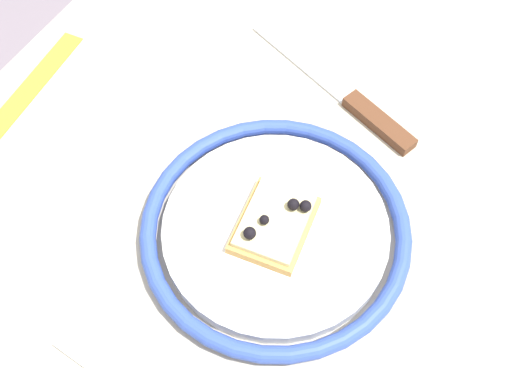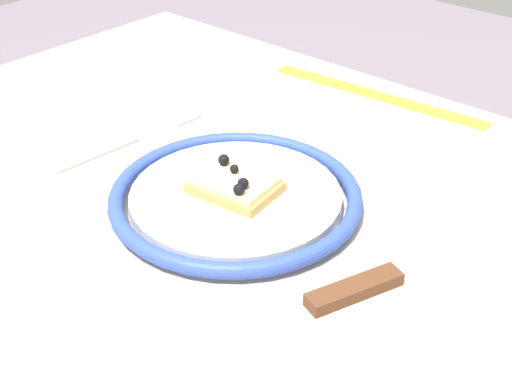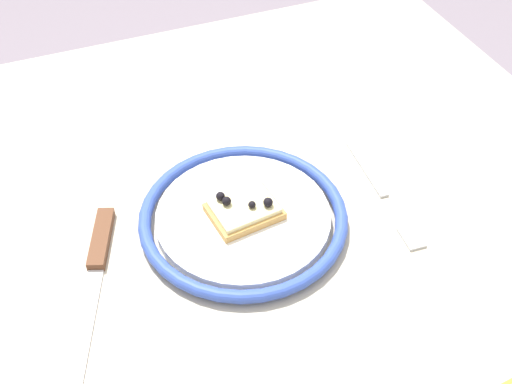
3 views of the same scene
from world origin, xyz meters
TOP-DOWN VIEW (x-y plane):
  - dining_table at (0.00, 0.00)m, footprint 1.11×0.84m
  - plate at (-0.05, 0.05)m, footprint 0.25×0.25m
  - pizza_slice_near at (-0.05, 0.05)m, footprint 0.09×0.07m
  - knife at (0.13, 0.05)m, footprint 0.10×0.23m
  - fork at (-0.23, 0.07)m, footprint 0.03×0.20m

SIDE VIEW (x-z plane):
  - dining_table at x=0.00m, z-range 0.28..1.03m
  - fork at x=-0.23m, z-range 0.74..0.75m
  - knife at x=0.13m, z-range 0.74..0.76m
  - plate at x=-0.05m, z-range 0.75..0.76m
  - pizza_slice_near at x=-0.05m, z-range 0.76..0.78m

